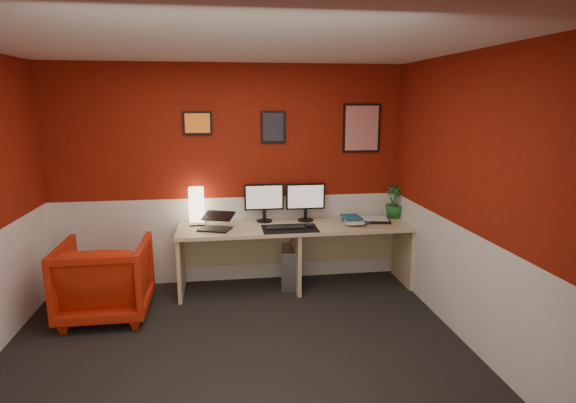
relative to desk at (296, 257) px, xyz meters
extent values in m
cube|color=black|center=(-0.71, -1.41, -0.36)|extent=(4.00, 3.50, 0.01)
cube|color=white|center=(-0.71, -1.41, 2.13)|extent=(4.00, 3.50, 0.01)
cube|color=maroon|center=(-0.71, 0.34, 0.89)|extent=(4.00, 0.01, 2.50)
cube|color=maroon|center=(-0.71, -3.16, 0.89)|extent=(4.00, 0.01, 2.50)
cube|color=maroon|center=(1.29, -1.41, 0.89)|extent=(0.01, 3.50, 2.50)
cube|color=silver|center=(-0.71, 0.34, 0.14)|extent=(4.00, 0.01, 1.00)
cube|color=silver|center=(1.28, -1.41, 0.14)|extent=(0.01, 3.50, 1.00)
cube|color=tan|center=(0.00, 0.00, 0.00)|extent=(2.60, 0.65, 0.73)
cube|color=#FFE5B2|center=(-1.09, 0.20, 0.56)|extent=(0.16, 0.16, 0.40)
cube|color=black|center=(-0.89, -0.05, 0.47)|extent=(0.39, 0.33, 0.22)
cube|color=black|center=(-0.33, 0.23, 0.66)|extent=(0.45, 0.06, 0.58)
cube|color=black|center=(0.15, 0.20, 0.66)|extent=(0.45, 0.06, 0.58)
cube|color=black|center=(-0.08, -0.13, 0.37)|extent=(0.60, 0.38, 0.01)
cube|color=black|center=(-0.13, -0.11, 0.38)|extent=(0.42, 0.14, 0.02)
cube|color=black|center=(0.14, -0.10, 0.39)|extent=(0.08, 0.11, 0.03)
imported|color=#1E5B8C|center=(0.59, -0.01, 0.38)|extent=(0.29, 0.34, 0.03)
imported|color=silver|center=(0.55, -0.03, 0.40)|extent=(0.26, 0.32, 0.02)
imported|color=#1E5B8C|center=(0.55, 0.03, 0.43)|extent=(0.21, 0.27, 0.03)
cube|color=black|center=(0.92, 0.05, 0.38)|extent=(0.39, 0.31, 0.03)
imported|color=#19591E|center=(1.21, 0.20, 0.55)|extent=(0.22, 0.22, 0.38)
cube|color=#99999E|center=(-0.04, 0.08, -0.14)|extent=(0.27, 0.48, 0.45)
imported|color=red|center=(-1.96, -0.44, 0.02)|extent=(0.82, 0.85, 0.77)
cube|color=orange|center=(-1.05, 0.33, 1.49)|extent=(0.32, 0.02, 0.26)
cube|color=black|center=(-0.21, 0.33, 1.44)|extent=(0.28, 0.02, 0.36)
cube|color=red|center=(0.82, 0.33, 1.42)|extent=(0.44, 0.02, 0.56)
camera|label=1|loc=(-0.80, -4.99, 1.72)|focal=29.27mm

